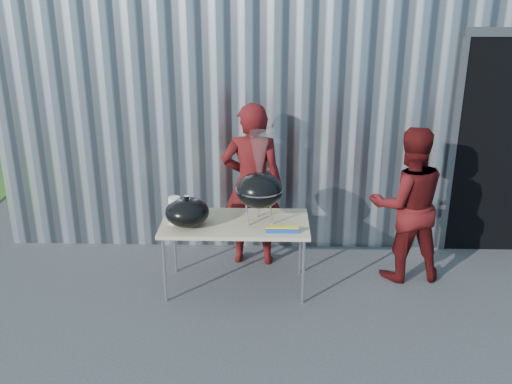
{
  "coord_description": "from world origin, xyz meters",
  "views": [
    {
      "loc": [
        -0.02,
        -4.64,
        3.06
      ],
      "look_at": [
        -0.16,
        0.77,
        1.05
      ],
      "focal_mm": 40.0,
      "sensor_mm": 36.0,
      "label": 1
    }
  ],
  "objects_px": {
    "kettle_grill": "(259,184)",
    "person_cook": "(252,185)",
    "folding_table": "(235,225)",
    "person_bystander": "(408,205)"
  },
  "relations": [
    {
      "from": "kettle_grill",
      "to": "person_cook",
      "type": "xyz_separation_m",
      "value": [
        -0.09,
        0.61,
        -0.23
      ]
    },
    {
      "from": "kettle_grill",
      "to": "person_cook",
      "type": "height_order",
      "value": "person_cook"
    },
    {
      "from": "folding_table",
      "to": "person_bystander",
      "type": "distance_m",
      "value": 1.83
    },
    {
      "from": "folding_table",
      "to": "person_cook",
      "type": "xyz_separation_m",
      "value": [
        0.15,
        0.61,
        0.22
      ]
    },
    {
      "from": "person_cook",
      "to": "person_bystander",
      "type": "height_order",
      "value": "person_cook"
    },
    {
      "from": "kettle_grill",
      "to": "person_cook",
      "type": "distance_m",
      "value": 0.66
    },
    {
      "from": "kettle_grill",
      "to": "person_bystander",
      "type": "bearing_deg",
      "value": 10.63
    },
    {
      "from": "folding_table",
      "to": "kettle_grill",
      "type": "relative_size",
      "value": 1.58
    },
    {
      "from": "kettle_grill",
      "to": "person_bystander",
      "type": "relative_size",
      "value": 0.56
    },
    {
      "from": "kettle_grill",
      "to": "folding_table",
      "type": "bearing_deg",
      "value": -179.79
    }
  ]
}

